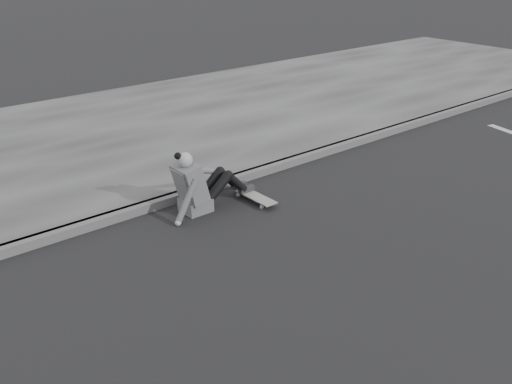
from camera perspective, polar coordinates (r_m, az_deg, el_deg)
ground at (r=7.73m, az=16.99°, el=-2.66°), size 80.00×80.00×0.00m
curb at (r=9.21m, az=3.81°, el=3.14°), size 24.00×0.16×0.12m
sidewalk at (r=11.47m, az=-6.63°, el=7.27°), size 24.00×6.00×0.12m
skateboard at (r=7.89m, az=-0.21°, el=-0.42°), size 0.20×0.78×0.09m
seated_woman at (r=7.55m, az=-5.71°, el=0.70°), size 1.38×0.46×0.88m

